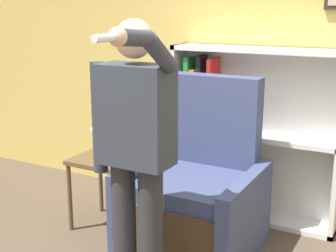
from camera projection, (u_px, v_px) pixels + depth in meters
wall_back at (292, 59)px, 3.90m from camera, size 8.00×0.11×2.80m
bookcase at (233, 135)px, 4.14m from camera, size 1.48×0.28×1.51m
armchair at (197, 198)px, 3.61m from camera, size 0.94×0.92×1.31m
person_standing at (135, 148)px, 2.75m from camera, size 0.58×0.78×1.77m
side_table at (105, 168)px, 3.92m from camera, size 0.48×0.48×0.61m
table_lamp at (103, 122)px, 3.82m from camera, size 0.23×0.23×0.40m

